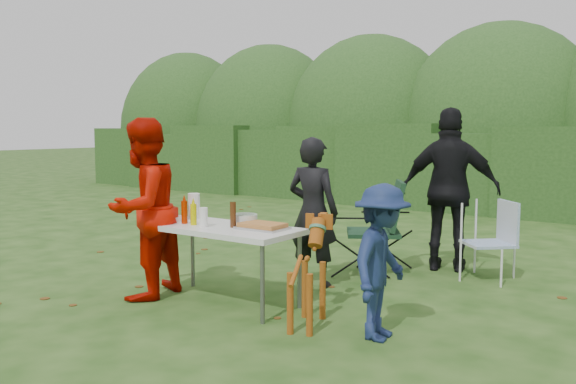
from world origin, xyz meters
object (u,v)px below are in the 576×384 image
Objects in this scene: child at (382,262)px; camping_chair at (373,227)px; lawn_chair at (488,240)px; person_black_puffy at (450,190)px; person_red_jacket at (143,209)px; person_cook at (313,212)px; beer_bottle at (233,215)px; dog at (307,275)px; paper_towel_roll at (194,206)px; ketchup_bottle at (184,212)px; mustard_bottle at (193,214)px; folding_table at (223,232)px.

camping_chair is at bearing 22.41° from child.
person_black_puffy is at bearing -63.56° from lawn_chair.
person_red_jacket is at bearing 26.56° from camping_chair.
person_black_puffy is at bearing -125.30° from person_cook.
person_black_puffy is at bearing 65.98° from beer_bottle.
dog is 1.67m from paper_towel_roll.
child is at bearing 44.76° from lawn_chair.
paper_towel_roll reaches higher than ketchup_bottle.
mustard_bottle is at bearing 58.32° from person_cook.
lawn_chair is (1.77, 2.35, -0.25)m from folding_table.
dog is at bearing 70.75° from camping_chair.
folding_table is 7.50× the size of mustard_bottle.
person_red_jacket is 0.41m from ketchup_bottle.
lawn_chair is 4.00× the size of ketchup_bottle.
person_red_jacket is 8.00× the size of ketchup_bottle.
person_cook is 1.74m from person_red_jacket.
dog is (-0.23, -2.66, -0.51)m from person_black_puffy.
lawn_chair is at bearing 170.53° from camping_chair.
folding_table is at bearing 64.64° from dog.
paper_towel_roll is at bearing 77.88° from child.
person_black_puffy is 2.78m from beer_bottle.
ketchup_bottle is (-2.18, -2.44, 0.41)m from lawn_chair.
person_red_jacket is 1.91× the size of dog.
ketchup_bottle is (-0.13, 0.01, 0.01)m from mustard_bottle.
child is 1.40× the size of lawn_chair.
lawn_chair is at bearing 126.40° from person_red_jacket.
ketchup_bottle is (-1.44, 0.02, 0.41)m from dog.
folding_table is 1.10m from person_cook.
person_red_jacket is 1.43× the size of child.
person_cook is at bearing 61.89° from mustard_bottle.
folding_table is 1.39× the size of camping_chair.
lawn_chair is at bearing 141.40° from person_black_puffy.
person_cook is 1.30m from mustard_bottle.
dog is 1.05× the size of lawn_chair.
camping_chair is 1.26m from lawn_chair.
paper_towel_roll reaches higher than dog.
person_cook reaches higher than mustard_bottle.
person_cook reaches higher than lawn_chair.
dog is 3.54× the size of paper_towel_roll.
person_red_jacket is at bearing -161.75° from beer_bottle.
person_red_jacket is at bearing 47.01° from person_cook.
person_red_jacket is 2.00× the size of lawn_chair.
beer_bottle is at bearing 0.30° from folding_table.
person_black_puffy is 1.54× the size of child.
mustard_bottle is at bearing -160.27° from folding_table.
folding_table is 1.71× the size of lawn_chair.
beer_bottle is at bearing 63.76° from dog.
ketchup_bottle is at bearing 31.68° from camping_chair.
beer_bottle reaches higher than ketchup_bottle.
lawn_chair is at bearing -9.15° from child.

